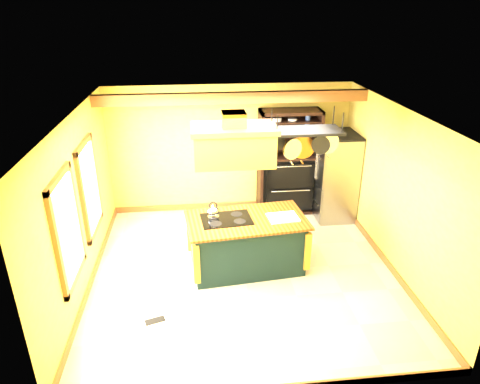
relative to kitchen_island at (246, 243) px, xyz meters
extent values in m
plane|color=beige|center=(-0.06, -0.15, -0.47)|extent=(5.00, 5.00, 0.00)
plane|color=white|center=(-0.06, -0.15, 2.23)|extent=(5.00, 5.00, 0.00)
cube|color=#E9C255|center=(-0.06, 2.35, 0.88)|extent=(5.00, 0.02, 2.70)
cube|color=#E9C255|center=(-0.06, -2.65, 0.88)|extent=(5.00, 0.02, 2.70)
cube|color=#E9C255|center=(-2.56, -0.15, 0.88)|extent=(0.02, 5.00, 2.70)
cube|color=#E9C255|center=(2.44, -0.15, 0.88)|extent=(0.02, 5.00, 2.70)
cube|color=brown|center=(-0.06, 1.55, 2.12)|extent=(5.00, 0.15, 0.20)
cube|color=brown|center=(-2.53, -0.95, 0.93)|extent=(0.06, 1.06, 1.56)
cube|color=white|center=(-2.50, -0.95, 0.93)|extent=(0.02, 0.85, 1.34)
cube|color=brown|center=(-2.53, 0.45, 0.93)|extent=(0.06, 1.06, 1.56)
cube|color=white|center=(-2.50, 0.45, 0.93)|extent=(0.02, 0.85, 1.34)
cube|color=#13282C|center=(0.00, 0.00, -0.03)|extent=(1.89, 1.15, 0.88)
cube|color=brown|center=(0.00, 0.00, 0.43)|extent=(2.05, 1.28, 0.04)
cube|color=black|center=(-0.33, 0.02, 0.46)|extent=(0.87, 0.64, 0.01)
ellipsoid|color=silver|center=(-0.54, 0.13, 0.56)|extent=(0.20, 0.20, 0.16)
cube|color=white|center=(0.60, -0.03, 0.46)|extent=(0.52, 0.43, 0.02)
cube|color=#BC8C2F|center=(-0.20, 0.00, 1.69)|extent=(1.21, 0.65, 0.51)
cube|color=brown|center=(-0.20, 0.00, 1.98)|extent=(1.28, 0.73, 0.08)
cube|color=#BC8C2F|center=(-0.20, 0.00, 2.09)|extent=(0.35, 0.35, 0.29)
cube|color=black|center=(0.90, 0.00, 1.91)|extent=(1.09, 0.54, 0.04)
cylinder|color=black|center=(0.41, -0.22, 2.07)|extent=(0.02, 0.02, 0.32)
cylinder|color=black|center=(1.39, 0.22, 2.07)|extent=(0.02, 0.02, 0.32)
cylinder|color=black|center=(0.47, 0.11, 1.71)|extent=(0.28, 0.04, 0.28)
cylinder|color=silver|center=(0.68, -0.11, 1.66)|extent=(0.33, 0.04, 0.33)
cylinder|color=#A36428|center=(0.90, 0.11, 1.61)|extent=(0.37, 0.04, 0.37)
cylinder|color=black|center=(1.12, -0.11, 1.71)|extent=(0.28, 0.04, 0.28)
cylinder|color=silver|center=(1.34, 0.11, 1.66)|extent=(0.33, 0.04, 0.33)
cube|color=gray|center=(2.05, 1.72, 0.42)|extent=(0.74, 0.90, 1.77)
cube|color=gray|center=(1.67, 1.49, 0.81)|extent=(0.03, 0.43, 0.96)
cube|color=gray|center=(1.67, 1.95, 0.81)|extent=(0.03, 0.43, 0.96)
cube|color=gray|center=(1.67, 1.72, -0.06)|extent=(0.03, 0.87, 0.74)
cube|color=black|center=(2.05, 1.72, -0.44)|extent=(0.70, 0.86, 0.06)
cube|color=black|center=(1.14, 2.30, 0.64)|extent=(1.25, 0.06, 2.22)
cube|color=black|center=(0.54, 2.07, 0.64)|extent=(0.06, 0.53, 2.22)
cube|color=black|center=(1.74, 2.07, 0.64)|extent=(0.06, 0.53, 2.22)
cube|color=black|center=(1.14, 2.07, 0.78)|extent=(1.25, 0.53, 0.05)
cube|color=black|center=(1.14, 2.10, 0.19)|extent=(1.13, 0.43, 1.19)
cube|color=black|center=(1.14, 1.78, 0.45)|extent=(0.98, 0.04, 0.53)
cube|color=black|center=(1.14, 1.78, -0.08)|extent=(0.98, 0.04, 0.48)
cube|color=black|center=(1.14, 2.07, 1.02)|extent=(1.13, 0.47, 0.02)
cube|color=black|center=(1.14, 2.07, 1.28)|extent=(1.13, 0.47, 0.02)
cube|color=black|center=(1.14, 2.07, 1.54)|extent=(1.13, 0.47, 0.03)
cylinder|color=white|center=(0.83, 2.02, 1.07)|extent=(0.22, 0.22, 0.07)
cylinder|color=#3F5FB0|center=(1.48, 2.02, 1.38)|extent=(0.10, 0.10, 0.17)
cube|color=black|center=(-1.47, -1.23, -0.46)|extent=(0.30, 0.20, 0.01)
camera|label=1|loc=(-0.78, -6.17, 3.70)|focal=32.00mm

